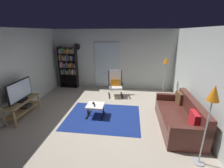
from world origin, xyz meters
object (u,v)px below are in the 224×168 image
Objects in this scene: floor_lamp_by_shelf at (166,64)px; floor_lamp_by_sofa at (212,101)px; leather_sofa at (180,118)px; bookshelf_near_tv at (68,64)px; ottoman at (95,107)px; tv_stand at (23,106)px; wall_clock at (77,47)px; lounge_armchair at (115,82)px; tv_remote at (95,105)px; cell_phone at (93,103)px; television at (20,91)px.

floor_lamp_by_sofa is at bearing -88.60° from floor_lamp_by_shelf.
leather_sofa is at bearing 92.88° from floor_lamp_by_sofa.
bookshelf_near_tv is 3.17m from ottoman.
wall_clock is (0.78, 2.91, 1.51)m from tv_stand.
lounge_armchair is 0.65× the size of floor_lamp_by_shelf.
tv_remote is (1.80, -2.55, -0.69)m from bookshelf_near_tv.
tv_stand is at bearing -97.32° from bookshelf_near_tv.
floor_lamp_by_shelf reaches higher than cell_phone.
cell_phone is at bearing -54.27° from bookshelf_near_tv.
floor_lamp_by_sofa reaches higher than tv_stand.
tv_stand is at bearing -172.61° from ottoman.
leather_sofa is 14.04× the size of cell_phone.
cell_phone is at bearing -62.86° from wall_clock.
tv_remote is at bearing -83.52° from cell_phone.
wall_clock is (-1.39, 2.63, 1.54)m from ottoman.
tv_stand is at bearing 173.51° from tv_remote.
lounge_armchair is at bearing 133.45° from leather_sofa.
wall_clock reaches higher than floor_lamp_by_shelf.
floor_lamp_by_shelf is at bearing 40.02° from ottoman.
lounge_armchair is at bearing 38.27° from tv_stand.
bookshelf_near_tv is at bearing 112.94° from tv_remote.
lounge_armchair is (2.59, 2.07, -0.29)m from television.
cell_phone is at bearing 147.55° from floor_lamp_by_sofa.
floor_lamp_by_sofa is (2.02, -3.29, 0.82)m from lounge_armchair.
floor_lamp_by_shelf is (2.36, 1.98, 0.99)m from ottoman.
floor_lamp_by_sofa is at bearing -43.32° from bookshelf_near_tv.
bookshelf_near_tv is 3.20m from tv_remote.
tv_stand is 2.17m from tv_remote.
tv_stand is 2.12m from cell_phone.
tv_stand is 4.55m from leather_sofa.
tv_stand is at bearing -105.02° from wall_clock.
floor_lamp_by_shelf is at bearing 19.30° from cell_phone.
wall_clock is at bearing 117.75° from ottoman.
tv_remote is 1.03× the size of cell_phone.
leather_sofa is 13.65× the size of tv_remote.
television is 3.35× the size of wall_clock.
floor_lamp_by_sofa is 5.68m from wall_clock.
tv_stand reaches higher than cell_phone.
bookshelf_near_tv is at bearing 126.02° from ottoman.
floor_lamp_by_shelf is 3.84m from wall_clock.
television is 1.86× the size of ottoman.
tv_stand is 3.31m from lounge_armchair.
lounge_armchair is 1.77m from cell_phone.
lounge_armchair reaches higher than cell_phone.
bookshelf_near_tv is 5.86m from floor_lamp_by_sofa.
floor_lamp_by_shelf reaches higher than lounge_armchair.
tv_stand is 0.75× the size of floor_lamp_by_sofa.
bookshelf_near_tv is 3.56× the size of ottoman.
floor_lamp_by_shelf is (2.44, 1.90, 0.92)m from cell_phone.
bookshelf_near_tv is (0.35, 2.79, 0.26)m from television.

